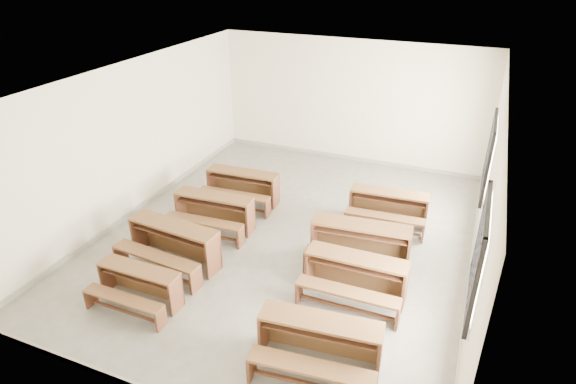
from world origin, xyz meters
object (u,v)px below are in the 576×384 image
at_px(desk_set_4, 319,340).
at_px(desk_set_6, 360,242).
at_px(desk_set_7, 388,206).
at_px(desk_set_1, 173,242).
at_px(desk_set_2, 214,210).
at_px(desk_set_3, 242,185).
at_px(desk_set_0, 139,283).
at_px(desk_set_5, 355,274).

distance_m(desk_set_4, desk_set_6, 2.56).
distance_m(desk_set_6, desk_set_7, 1.63).
height_order(desk_set_1, desk_set_2, desk_set_1).
bearing_deg(desk_set_6, desk_set_1, -163.11).
relative_size(desk_set_3, desk_set_4, 0.95).
xyz_separation_m(desk_set_1, desk_set_2, (0.05, 1.35, -0.03)).
bearing_deg(desk_set_0, desk_set_7, 51.88).
xyz_separation_m(desk_set_0, desk_set_4, (3.14, -0.15, 0.07)).
height_order(desk_set_0, desk_set_6, desk_set_6).
bearing_deg(desk_set_7, desk_set_3, -178.14).
bearing_deg(desk_set_4, desk_set_2, 134.61).
bearing_deg(desk_set_6, desk_set_2, 173.39).
height_order(desk_set_2, desk_set_3, same).
xyz_separation_m(desk_set_4, desk_set_5, (0.06, 1.63, -0.01)).
bearing_deg(desk_set_5, desk_set_4, -92.61).
distance_m(desk_set_3, desk_set_6, 3.34).
bearing_deg(desk_set_0, desk_set_2, 91.60).
bearing_deg(desk_set_1, desk_set_6, 27.06).
relative_size(desk_set_4, desk_set_7, 1.07).
bearing_deg(desk_set_0, desk_set_4, -2.45).
relative_size(desk_set_5, desk_set_6, 0.90).
distance_m(desk_set_0, desk_set_5, 3.52).
bearing_deg(desk_set_5, desk_set_0, -155.78).
distance_m(desk_set_2, desk_set_5, 3.40).
distance_m(desk_set_1, desk_set_4, 3.49).
height_order(desk_set_4, desk_set_7, desk_set_4).
bearing_deg(desk_set_2, desk_set_3, 86.16).
xyz_separation_m(desk_set_2, desk_set_5, (3.25, -1.01, 0.01)).
distance_m(desk_set_2, desk_set_4, 4.14).
relative_size(desk_set_3, desk_set_7, 1.02).
bearing_deg(desk_set_3, desk_set_4, -53.68).
distance_m(desk_set_0, desk_set_3, 3.73).
relative_size(desk_set_3, desk_set_6, 0.90).
bearing_deg(desk_set_0, desk_set_6, 38.84).
height_order(desk_set_3, desk_set_5, desk_set_5).
xyz_separation_m(desk_set_0, desk_set_3, (-0.05, 3.73, 0.06)).
relative_size(desk_set_4, desk_set_6, 0.95).
relative_size(desk_set_0, desk_set_3, 0.84).
relative_size(desk_set_2, desk_set_4, 0.95).
height_order(desk_set_3, desk_set_6, desk_set_6).
distance_m(desk_set_1, desk_set_7, 4.39).
xyz_separation_m(desk_set_1, desk_set_4, (3.25, -1.29, -0.01)).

